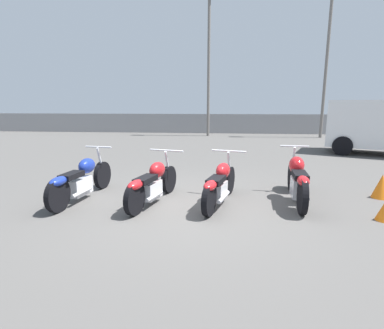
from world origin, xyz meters
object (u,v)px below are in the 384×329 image
light_pole_right (209,54)px  motorcycle_slot_0 (81,180)px  motorcycle_slot_2 (220,184)px  motorcycle_slot_1 (152,183)px  light_pole_left (328,43)px  motorcycle_slot_3 (297,180)px  traffic_cone_near (382,186)px

light_pole_right → motorcycle_slot_0: bearing=-99.2°
motorcycle_slot_0 → motorcycle_slot_2: size_ratio=1.12×
light_pole_right → motorcycle_slot_1: size_ratio=4.00×
motorcycle_slot_0 → light_pole_left: bearing=62.2°
light_pole_right → motorcycle_slot_2: (0.77, -12.15, -4.18)m
light_pole_right → motorcycle_slot_1: bearing=-92.4°
light_pole_left → light_pole_right: bearing=177.1°
motorcycle_slot_2 → motorcycle_slot_0: bearing=-165.0°
light_pole_left → motorcycle_slot_3: size_ratio=4.05×
traffic_cone_near → motorcycle_slot_2: bearing=-167.9°
motorcycle_slot_2 → motorcycle_slot_3: size_ratio=0.91×
motorcycle_slot_1 → motorcycle_slot_0: bearing=-169.1°
light_pole_left → traffic_cone_near: (-2.28, -11.14, -4.74)m
motorcycle_slot_0 → motorcycle_slot_1: 1.46m
motorcycle_slot_2 → traffic_cone_near: size_ratio=3.90×
light_pole_right → motorcycle_slot_0: (-1.96, -12.13, -4.17)m
motorcycle_slot_1 → traffic_cone_near: bearing=24.0°
light_pole_right → traffic_cone_near: light_pole_right is taller
light_pole_right → motorcycle_slot_3: bearing=-79.2°
light_pole_left → light_pole_right: 6.31m
light_pole_right → motorcycle_slot_0: 12.98m
light_pole_right → motorcycle_slot_2: light_pole_right is taller
motorcycle_slot_2 → motorcycle_slot_3: (1.49, 0.31, 0.04)m
light_pole_left → light_pole_right: size_ratio=1.10×
traffic_cone_near → light_pole_right: bearing=109.3°
light_pole_left → traffic_cone_near: 12.32m
light_pole_left → light_pole_right: light_pole_left is taller
light_pole_right → motorcycle_slot_0: light_pole_right is taller
light_pole_left → motorcycle_slot_3: (-4.03, -11.53, -4.55)m
light_pole_left → motorcycle_slot_2: bearing=-115.0°
light_pole_left → motorcycle_slot_2: light_pole_left is taller
motorcycle_slot_3 → traffic_cone_near: (1.76, 0.39, -0.19)m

